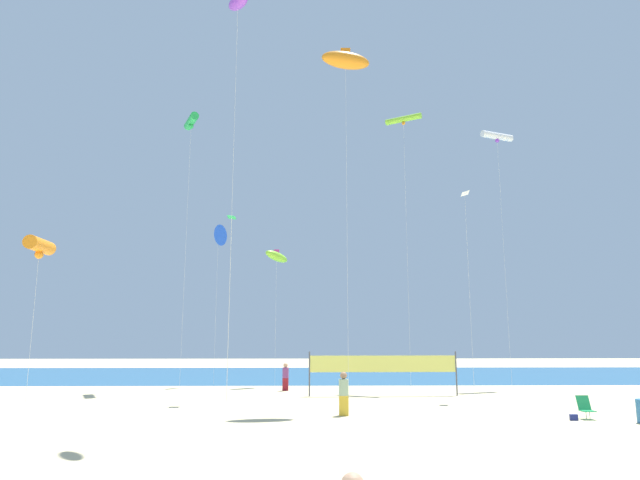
{
  "coord_description": "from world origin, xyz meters",
  "views": [
    {
      "loc": [
        -1.37,
        -17.83,
        3.3
      ],
      "look_at": [
        -0.86,
        8.93,
        8.05
      ],
      "focal_mm": 30.15,
      "sensor_mm": 36.0,
      "label": 1
    }
  ],
  "objects_px": {
    "beachgoer_plum_shirt": "(286,376)",
    "volleyball_net": "(383,365)",
    "beachgoer_sage_shirt": "(344,392)",
    "folding_beach_chair": "(585,407)",
    "beach_handbag": "(574,417)",
    "kite_green_tube": "(191,122)",
    "kite_orange_tube": "(40,246)",
    "kite_violet_inflatable": "(238,3)",
    "kite_blue_delta": "(218,235)",
    "kite_lime_tube": "(403,120)",
    "kite_white_tube": "(497,137)",
    "kite_green_diamond": "(232,221)",
    "kite_lime_inflatable": "(277,257)",
    "kite_orange_inflatable": "(346,60)",
    "kite_white_diamond": "(465,199)"
  },
  "relations": [
    {
      "from": "kite_orange_tube",
      "to": "kite_orange_inflatable",
      "type": "distance_m",
      "value": 17.58
    },
    {
      "from": "kite_orange_inflatable",
      "to": "kite_white_tube",
      "type": "bearing_deg",
      "value": 40.23
    },
    {
      "from": "beachgoer_plum_shirt",
      "to": "kite_blue_delta",
      "type": "relative_size",
      "value": 0.15
    },
    {
      "from": "beach_handbag",
      "to": "kite_orange_tube",
      "type": "distance_m",
      "value": 22.73
    },
    {
      "from": "kite_green_diamond",
      "to": "kite_blue_delta",
      "type": "bearing_deg",
      "value": 104.18
    },
    {
      "from": "beach_handbag",
      "to": "kite_green_tube",
      "type": "bearing_deg",
      "value": 144.23
    },
    {
      "from": "kite_white_diamond",
      "to": "kite_green_diamond",
      "type": "distance_m",
      "value": 13.1
    },
    {
      "from": "volleyball_net",
      "to": "kite_green_diamond",
      "type": "height_order",
      "value": "kite_green_diamond"
    },
    {
      "from": "volleyball_net",
      "to": "beach_handbag",
      "type": "height_order",
      "value": "volleyball_net"
    },
    {
      "from": "kite_white_tube",
      "to": "kite_blue_delta",
      "type": "bearing_deg",
      "value": 176.92
    },
    {
      "from": "volleyball_net",
      "to": "beach_handbag",
      "type": "distance_m",
      "value": 10.85
    },
    {
      "from": "kite_lime_inflatable",
      "to": "kite_orange_inflatable",
      "type": "height_order",
      "value": "kite_orange_inflatable"
    },
    {
      "from": "beachgoer_plum_shirt",
      "to": "volleyball_net",
      "type": "xyz_separation_m",
      "value": [
        5.53,
        -2.96,
        0.76
      ]
    },
    {
      "from": "beachgoer_sage_shirt",
      "to": "kite_green_tube",
      "type": "xyz_separation_m",
      "value": [
        -9.66,
        11.97,
        16.85
      ]
    },
    {
      "from": "beachgoer_sage_shirt",
      "to": "kite_lime_inflatable",
      "type": "relative_size",
      "value": 0.19
    },
    {
      "from": "kite_blue_delta",
      "to": "kite_lime_tube",
      "type": "distance_m",
      "value": 15.25
    },
    {
      "from": "kite_orange_tube",
      "to": "kite_lime_inflatable",
      "type": "height_order",
      "value": "kite_lime_inflatable"
    },
    {
      "from": "kite_blue_delta",
      "to": "kite_green_diamond",
      "type": "bearing_deg",
      "value": -75.82
    },
    {
      "from": "folding_beach_chair",
      "to": "kite_green_diamond",
      "type": "relative_size",
      "value": 0.09
    },
    {
      "from": "beachgoer_plum_shirt",
      "to": "folding_beach_chair",
      "type": "xyz_separation_m",
      "value": [
        12.55,
        -11.23,
        -0.41
      ]
    },
    {
      "from": "kite_white_tube",
      "to": "kite_green_diamond",
      "type": "bearing_deg",
      "value": -155.99
    },
    {
      "from": "beach_handbag",
      "to": "kite_white_diamond",
      "type": "distance_m",
      "value": 13.28
    },
    {
      "from": "kite_orange_tube",
      "to": "kite_violet_inflatable",
      "type": "relative_size",
      "value": 0.42
    },
    {
      "from": "beach_handbag",
      "to": "kite_orange_inflatable",
      "type": "height_order",
      "value": "kite_orange_inflatable"
    },
    {
      "from": "kite_lime_inflatable",
      "to": "kite_green_tube",
      "type": "height_order",
      "value": "kite_green_tube"
    },
    {
      "from": "beachgoer_plum_shirt",
      "to": "kite_violet_inflatable",
      "type": "relative_size",
      "value": 0.09
    },
    {
      "from": "kite_violet_inflatable",
      "to": "kite_lime_tube",
      "type": "height_order",
      "value": "kite_lime_tube"
    },
    {
      "from": "beachgoer_plum_shirt",
      "to": "beach_handbag",
      "type": "height_order",
      "value": "beachgoer_plum_shirt"
    },
    {
      "from": "beachgoer_sage_shirt",
      "to": "folding_beach_chair",
      "type": "xyz_separation_m",
      "value": [
        9.66,
        -1.03,
        -0.48
      ]
    },
    {
      "from": "volleyball_net",
      "to": "kite_white_diamond",
      "type": "height_order",
      "value": "kite_white_diamond"
    },
    {
      "from": "beachgoer_plum_shirt",
      "to": "kite_green_tube",
      "type": "xyz_separation_m",
      "value": [
        -6.77,
        1.76,
        16.93
      ]
    },
    {
      "from": "beachgoer_sage_shirt",
      "to": "folding_beach_chair",
      "type": "bearing_deg",
      "value": 22.14
    },
    {
      "from": "folding_beach_chair",
      "to": "kite_white_tube",
      "type": "distance_m",
      "value": 22.11
    },
    {
      "from": "volleyball_net",
      "to": "kite_orange_tube",
      "type": "xyz_separation_m",
      "value": [
        -15.36,
        -8.17,
        5.32
      ]
    },
    {
      "from": "beach_handbag",
      "to": "kite_lime_tube",
      "type": "distance_m",
      "value": 22.56
    },
    {
      "from": "beachgoer_plum_shirt",
      "to": "kite_lime_inflatable",
      "type": "bearing_deg",
      "value": -144.66
    },
    {
      "from": "kite_lime_inflatable",
      "to": "kite_orange_inflatable",
      "type": "relative_size",
      "value": 0.5
    },
    {
      "from": "beachgoer_plum_shirt",
      "to": "volleyball_net",
      "type": "bearing_deg",
      "value": 82.9
    },
    {
      "from": "kite_green_diamond",
      "to": "beach_handbag",
      "type": "bearing_deg",
      "value": -24.65
    },
    {
      "from": "kite_lime_inflatable",
      "to": "kite_green_diamond",
      "type": "distance_m",
      "value": 8.58
    },
    {
      "from": "kite_lime_tube",
      "to": "kite_white_tube",
      "type": "relative_size",
      "value": 1.04
    },
    {
      "from": "kite_white_diamond",
      "to": "kite_violet_inflatable",
      "type": "xyz_separation_m",
      "value": [
        -11.77,
        -9.15,
        5.92
      ]
    },
    {
      "from": "kite_lime_tube",
      "to": "kite_white_tube",
      "type": "distance_m",
      "value": 7.1
    },
    {
      "from": "kite_green_diamond",
      "to": "kite_white_tube",
      "type": "height_order",
      "value": "kite_white_tube"
    },
    {
      "from": "kite_orange_tube",
      "to": "kite_violet_inflatable",
      "type": "bearing_deg",
      "value": -14.19
    },
    {
      "from": "beach_handbag",
      "to": "kite_lime_inflatable",
      "type": "xyz_separation_m",
      "value": [
        -12.71,
        15.04,
        8.54
      ]
    },
    {
      "from": "beachgoer_plum_shirt",
      "to": "kite_orange_tube",
      "type": "bearing_deg",
      "value": -20.33
    },
    {
      "from": "folding_beach_chair",
      "to": "kite_white_diamond",
      "type": "xyz_separation_m",
      "value": [
        -2.34,
        7.16,
        10.43
      ]
    },
    {
      "from": "kite_lime_tube",
      "to": "beachgoer_sage_shirt",
      "type": "bearing_deg",
      "value": -113.04
    },
    {
      "from": "folding_beach_chair",
      "to": "kite_green_diamond",
      "type": "bearing_deg",
      "value": 148.39
    }
  ]
}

